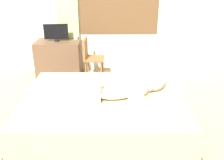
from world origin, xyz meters
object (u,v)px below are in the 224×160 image
tv_monitor (57,32)px  chair_by_desk (91,56)px  person_lying (111,91)px  cat (157,87)px  desk (60,59)px  bed (105,112)px  cup (76,37)px

tv_monitor → chair_by_desk: 0.85m
person_lying → chair_by_desk: (-0.40, 1.76, -0.10)m
cat → desk: bearing=134.3°
bed → desk: desk is taller
person_lying → cat: bearing=20.0°
bed → desk: bearing=117.2°
cup → chair_by_desk: size_ratio=0.10×
tv_monitor → cup: bearing=27.5°
person_lying → desk: bearing=118.2°
person_lying → cat: (0.65, 0.24, -0.05)m
desk → tv_monitor: 0.55m
person_lying → chair_by_desk: chair_by_desk is taller
person_lying → desk: 2.29m
cat → bed: bearing=-167.6°
chair_by_desk → bed: bearing=-79.4°
desk → chair_by_desk: (0.68, -0.25, 0.14)m
cat → cup: size_ratio=3.40×
bed → desk: size_ratio=2.47×
tv_monitor → chair_by_desk: (0.69, -0.25, -0.41)m
bed → tv_monitor: (-1.01, 1.93, 0.68)m
bed → desk: (-0.99, 1.93, 0.13)m
bed → cat: bearing=12.4°
cat → chair_by_desk: 1.85m
cup → chair_by_desk: chair_by_desk is taller
person_lying → cup: person_lying is taller
cup → chair_by_desk: bearing=-52.9°
person_lying → cup: size_ratio=10.46×
cat → desk: 2.48m
cat → cup: cup is taller
cat → cup: bearing=125.2°
bed → desk: 2.18m
cat → chair_by_desk: size_ratio=0.36×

